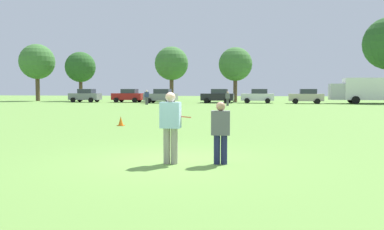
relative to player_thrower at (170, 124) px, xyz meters
name	(u,v)px	position (x,y,z in m)	size (l,w,h in m)	color
ground_plane	(173,161)	(0.00, 0.33, -0.99)	(187.35, 187.35, 0.00)	#608C3D
player_thrower	(170,124)	(0.00, 0.00, 0.00)	(0.50, 0.30, 1.75)	gray
player_defender	(221,129)	(1.21, 0.14, -0.14)	(0.46, 0.28, 1.53)	#1E234C
frisbee	(186,117)	(0.35, 0.17, 0.15)	(0.27, 0.27, 0.07)	#E54C33
traffic_cone	(121,121)	(-4.60, 9.63, -0.76)	(0.32, 0.32, 0.48)	#D8590C
parked_car_near_left	(85,95)	(-21.21, 43.03, -0.06)	(4.26, 2.32, 1.82)	slate
parked_car_mid_left	(128,96)	(-15.25, 43.53, -0.06)	(4.26, 2.32, 1.82)	maroon
parked_car_center	(161,96)	(-10.12, 41.32, -0.06)	(4.26, 2.32, 1.82)	slate
parked_car_mid_right	(218,96)	(-2.88, 42.67, -0.06)	(4.26, 2.32, 1.82)	black
parked_car_near_right	(258,96)	(2.26, 43.31, -0.06)	(4.26, 2.32, 1.82)	silver
parked_car_far_right	(306,96)	(8.20, 42.33, -0.06)	(4.26, 2.32, 1.82)	#B7AD99
box_truck	(367,90)	(15.57, 43.12, 0.76)	(8.57, 3.19, 3.18)	white
bystander_sideline_watcher	(147,96)	(-10.53, 35.88, -0.03)	(0.54, 0.49, 1.70)	#4C4C51
bystander_far_jogger	(228,98)	(-1.02, 34.16, -0.12)	(0.46, 0.48, 1.54)	#4C4C51
tree_west_oak	(37,62)	(-30.79, 47.37, 4.92)	(5.29, 5.29, 8.60)	brown
tree_west_maple	(80,67)	(-24.12, 47.95, 4.09)	(4.54, 4.54, 7.38)	brown
tree_center_elm	(172,64)	(-10.55, 49.91, 4.62)	(5.01, 5.01, 8.15)	brown
tree_east_birch	(235,64)	(-0.91, 47.71, 4.28)	(4.72, 4.72, 7.67)	brown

